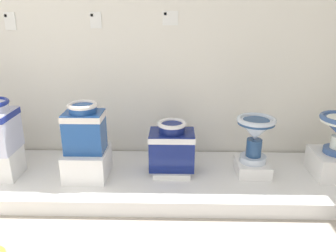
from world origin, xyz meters
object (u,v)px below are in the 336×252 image
at_px(plinth_block_squat_floral, 88,163).
at_px(antique_toilet_central_ornate, 255,132).
at_px(antique_toilet_pale_glazed, 172,145).
at_px(plinth_block_pale_glazed, 172,169).
at_px(info_placard_first, 10,21).
at_px(info_placard_second, 96,20).
at_px(plinth_block_broad_patterned, 334,164).
at_px(plinth_block_central_ornate, 252,167).
at_px(antique_toilet_squat_floral, 84,127).
at_px(info_placard_third, 170,18).

distance_m(plinth_block_squat_floral, antique_toilet_central_ornate, 1.48).
relative_size(antique_toilet_pale_glazed, antique_toilet_central_ornate, 1.04).
distance_m(plinth_block_pale_glazed, info_placard_first, 2.01).
height_order(plinth_block_squat_floral, info_placard_second, info_placard_second).
height_order(antique_toilet_pale_glazed, info_placard_first, info_placard_first).
bearing_deg(info_placard_second, plinth_block_broad_patterned, -12.87).
bearing_deg(antique_toilet_central_ornate, plinth_block_broad_patterned, -1.45).
height_order(plinth_block_pale_glazed, info_placard_first, info_placard_first).
bearing_deg(plinth_block_pale_glazed, plinth_block_central_ornate, -1.21).
bearing_deg(info_placard_first, plinth_block_squat_floral, -36.06).
bearing_deg(plinth_block_squat_floral, antique_toilet_central_ornate, 3.40).
height_order(plinth_block_pale_glazed, antique_toilet_central_ornate, antique_toilet_central_ornate).
bearing_deg(antique_toilet_squat_floral, info_placard_second, 86.96).
xyz_separation_m(plinth_block_pale_glazed, plinth_block_broad_patterned, (1.43, -0.03, 0.08)).
bearing_deg(info_placard_second, plinth_block_squat_floral, -93.04).
bearing_deg(info_placard_first, antique_toilet_central_ornate, -11.97).
bearing_deg(info_placard_third, plinth_block_squat_floral, -141.88).
relative_size(antique_toilet_squat_floral, info_placard_first, 2.67).
bearing_deg(plinth_block_squat_floral, plinth_block_pale_glazed, 7.88).
relative_size(antique_toilet_pale_glazed, plinth_block_central_ornate, 1.34).
relative_size(info_placard_first, info_placard_third, 1.14).
height_order(antique_toilet_squat_floral, info_placard_third, info_placard_third).
distance_m(plinth_block_squat_floral, info_placard_third, 1.49).
xyz_separation_m(plinth_block_broad_patterned, info_placard_first, (-2.92, 0.49, 1.18)).
xyz_separation_m(plinth_block_broad_patterned, info_placard_third, (-1.45, 0.49, 1.20)).
relative_size(plinth_block_squat_floral, info_placard_first, 2.50).
height_order(antique_toilet_squat_floral, plinth_block_pale_glazed, antique_toilet_squat_floral).
relative_size(info_placard_second, info_placard_third, 1.03).
height_order(plinth_block_squat_floral, plinth_block_broad_patterned, plinth_block_squat_floral).
distance_m(plinth_block_squat_floral, antique_toilet_squat_floral, 0.34).
distance_m(info_placard_second, info_placard_third, 0.68).
distance_m(plinth_block_squat_floral, info_placard_second, 1.30).
xyz_separation_m(plinth_block_squat_floral, antique_toilet_pale_glazed, (0.73, 0.10, 0.14)).
distance_m(plinth_block_broad_patterned, info_placard_first, 3.19).
distance_m(plinth_block_central_ornate, antique_toilet_central_ornate, 0.34).
bearing_deg(info_placard_third, plinth_block_pale_glazed, -86.84).
bearing_deg(plinth_block_central_ornate, info_placard_second, 161.73).
relative_size(antique_toilet_pale_glazed, info_placard_first, 2.68).
relative_size(plinth_block_pale_glazed, plinth_block_central_ornate, 1.11).
relative_size(plinth_block_broad_patterned, info_placard_second, 2.70).
xyz_separation_m(antique_toilet_squat_floral, info_placard_first, (-0.76, 0.55, 0.82)).
xyz_separation_m(plinth_block_central_ornate, plinth_block_broad_patterned, (0.71, -0.02, 0.05)).
distance_m(plinth_block_pale_glazed, antique_toilet_central_ornate, 0.81).
bearing_deg(info_placard_third, antique_toilet_pale_glazed, -86.84).
relative_size(plinth_block_central_ornate, info_placard_third, 2.28).
height_order(plinth_block_squat_floral, antique_toilet_pale_glazed, antique_toilet_pale_glazed).
relative_size(plinth_block_broad_patterned, info_placard_third, 2.77).
bearing_deg(plinth_block_broad_patterned, plinth_block_central_ornate, 178.55).
relative_size(antique_toilet_pale_glazed, info_placard_third, 3.05).
relative_size(plinth_block_pale_glazed, plinth_block_broad_patterned, 0.91).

